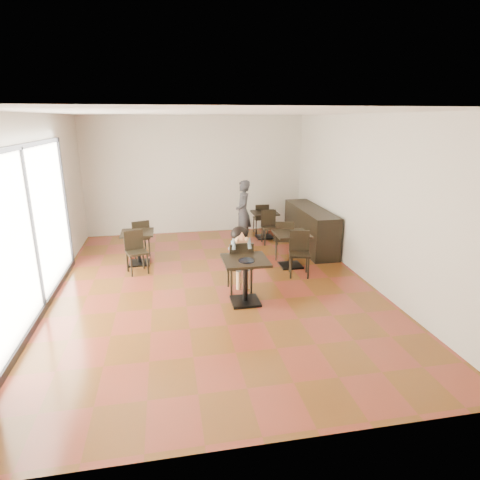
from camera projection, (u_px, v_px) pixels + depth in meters
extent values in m
cube|color=maroon|center=(215.00, 286.00, 7.75)|extent=(6.00, 8.00, 0.01)
cube|color=white|center=(211.00, 113.00, 6.82)|extent=(6.00, 8.00, 0.01)
cube|color=beige|center=(196.00, 176.00, 11.04)|extent=(6.00, 0.01, 3.20)
cube|color=beige|center=(268.00, 297.00, 3.52)|extent=(6.00, 0.01, 3.20)
cube|color=beige|center=(36.00, 212.00, 6.76)|extent=(0.01, 8.00, 3.20)
cube|color=beige|center=(366.00, 199.00, 7.81)|extent=(0.01, 8.00, 3.20)
cube|color=white|center=(31.00, 231.00, 6.35)|extent=(0.04, 4.50, 2.60)
cylinder|color=black|center=(247.00, 261.00, 6.73)|extent=(0.27, 0.27, 0.02)
imported|color=#37373D|center=(243.00, 212.00, 10.28)|extent=(0.40, 0.60, 1.62)
cube|color=black|center=(310.00, 228.00, 9.95)|extent=(0.60, 2.40, 1.00)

